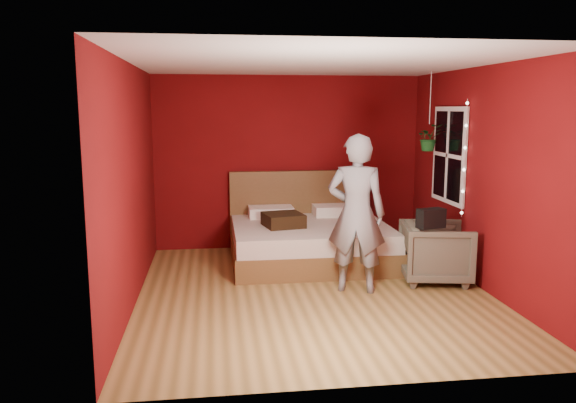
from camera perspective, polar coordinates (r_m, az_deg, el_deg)
The scene contains 10 objects.
floor at distance 6.61m, azimuth 2.61°, elevation -9.21°, with size 4.50×4.50×0.00m, color olive.
room_walls at distance 6.27m, azimuth 2.73°, elevation 5.47°, with size 4.04×4.54×2.62m.
window at distance 7.73m, azimuth 16.01°, elevation 4.53°, with size 0.05×0.97×1.27m.
fairy_lights at distance 7.24m, azimuth 17.49°, elevation 4.16°, with size 0.04×0.04×1.45m.
bed at distance 7.87m, azimuth 2.15°, elevation -3.82°, with size 2.15×1.82×1.18m.
person at distance 6.49m, azimuth 6.96°, elevation -1.24°, with size 0.67×0.44×1.83m, color slate.
armchair at distance 7.14m, azimuth 14.80°, elevation -5.02°, with size 0.79×0.81×0.74m, color #5B5848.
handbag at distance 6.74m, azimuth 14.32°, elevation -1.66°, with size 0.32×0.16×0.23m, color black.
throw_pillow at distance 7.57m, azimuth -0.48°, elevation -1.88°, with size 0.50×0.50×0.18m, color black.
hanging_plant at distance 7.89m, azimuth 14.12°, elevation 6.33°, with size 0.36×0.32×1.06m.
Camera 1 is at (-1.12, -6.16, 2.11)m, focal length 35.00 mm.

